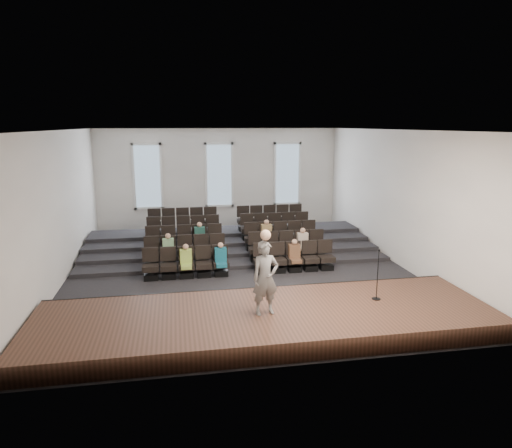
% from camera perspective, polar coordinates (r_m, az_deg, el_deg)
% --- Properties ---
extents(ground, '(14.00, 14.00, 0.00)m').
position_cam_1_polar(ground, '(16.80, -2.12, -5.65)').
color(ground, black).
rests_on(ground, ground).
extents(ceiling, '(12.00, 14.00, 0.02)m').
position_cam_1_polar(ceiling, '(15.98, -2.27, 11.70)').
color(ceiling, white).
rests_on(ceiling, ground).
extents(wall_back, '(12.00, 0.04, 5.00)m').
position_cam_1_polar(wall_back, '(23.11, -4.63, 5.64)').
color(wall_back, white).
rests_on(wall_back, ground).
extents(wall_front, '(12.00, 0.04, 5.00)m').
position_cam_1_polar(wall_front, '(9.47, 3.75, -4.20)').
color(wall_front, white).
rests_on(wall_front, ground).
extents(wall_left, '(0.04, 14.00, 5.00)m').
position_cam_1_polar(wall_left, '(16.50, -23.38, 1.95)').
color(wall_left, white).
rests_on(wall_left, ground).
extents(wall_right, '(0.04, 14.00, 5.00)m').
position_cam_1_polar(wall_right, '(18.04, 17.14, 3.23)').
color(wall_right, white).
rests_on(wall_right, ground).
extents(stage, '(11.80, 3.60, 0.50)m').
position_cam_1_polar(stage, '(12.01, 1.36, -11.94)').
color(stage, '#4A2C1F').
rests_on(stage, ground).
extents(stage_lip, '(11.80, 0.06, 0.52)m').
position_cam_1_polar(stage_lip, '(13.62, -0.14, -8.92)').
color(stage_lip, black).
rests_on(stage_lip, ground).
extents(risers, '(11.80, 4.80, 0.60)m').
position_cam_1_polar(risers, '(19.77, -3.42, -2.30)').
color(risers, black).
rests_on(risers, ground).
extents(seating_rows, '(6.80, 4.70, 1.67)m').
position_cam_1_polar(seating_rows, '(18.08, -2.83, -2.10)').
color(seating_rows, black).
rests_on(seating_rows, ground).
extents(windows, '(8.44, 0.10, 3.24)m').
position_cam_1_polar(windows, '(23.02, -4.62, 6.11)').
color(windows, white).
rests_on(windows, wall_back).
extents(audience, '(5.45, 2.64, 1.10)m').
position_cam_1_polar(audience, '(16.84, -2.64, -2.73)').
color(audience, '#A5C44E').
rests_on(audience, seating_rows).
extents(speaker, '(0.76, 0.56, 1.88)m').
position_cam_1_polar(speaker, '(11.45, 1.18, -6.77)').
color(speaker, '#64625F').
rests_on(speaker, stage).
extents(mic_stand, '(0.24, 0.24, 1.42)m').
position_cam_1_polar(mic_stand, '(12.96, 14.89, -7.32)').
color(mic_stand, black).
rests_on(mic_stand, stage).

